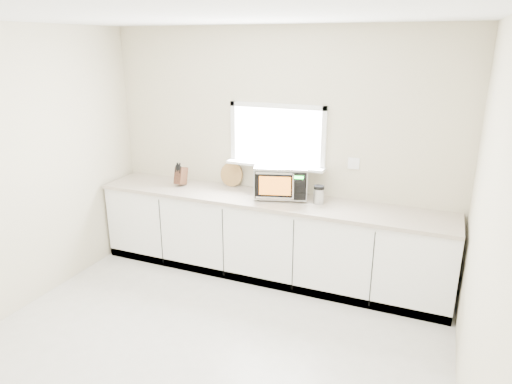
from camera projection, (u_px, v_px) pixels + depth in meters
The scene contains 8 objects.
ground at pixel (192, 366), 3.73m from camera, with size 4.00×4.00×0.00m, color beige.
back_wall at pixel (278, 152), 5.06m from camera, with size 4.00×0.17×2.70m.
cabinets at pixel (267, 238), 5.09m from camera, with size 3.92×0.60×0.88m, color white.
countertop at pixel (267, 200), 4.93m from camera, with size 3.92×0.64×0.04m, color #B3A894.
microwave at pixel (282, 180), 4.93m from camera, with size 0.66×0.57×0.36m.
knife_block at pixel (181, 175), 5.33m from camera, with size 0.09×0.20×0.28m.
cutting_board at pixel (232, 175), 5.30m from camera, with size 0.28×0.28×0.02m, color #B08644.
coffee_grinder at pixel (319, 194), 4.74m from camera, with size 0.11×0.11×0.20m.
Camera 1 is at (1.68, -2.66, 2.52)m, focal length 32.00 mm.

